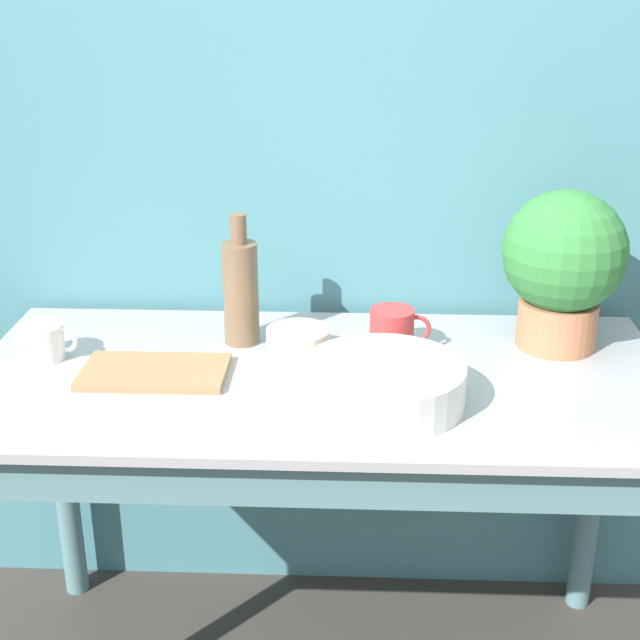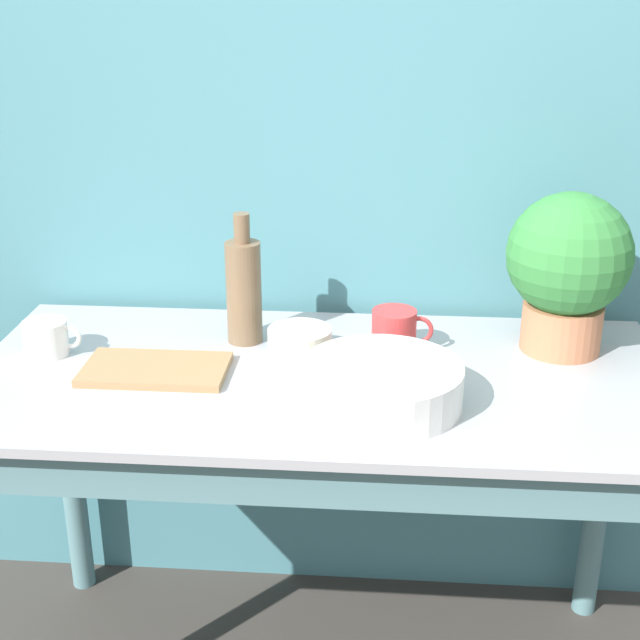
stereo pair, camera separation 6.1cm
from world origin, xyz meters
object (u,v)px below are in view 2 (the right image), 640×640
object	(u,v)px
bowl_small_cream	(300,343)
bowl_wash_large	(381,385)
tray_board	(156,369)
mug_red	(395,331)
mug_white	(47,338)
potted_plant	(568,265)
bottle_tall	(244,289)

from	to	relation	value
bowl_small_cream	bowl_wash_large	bearing A→B (deg)	-49.60
bowl_wash_large	tray_board	bearing A→B (deg)	167.39
mug_red	bowl_small_cream	xyz separation A→B (m)	(-0.20, -0.04, -0.02)
mug_white	bowl_wash_large	bearing A→B (deg)	-13.98
potted_plant	bowl_wash_large	world-z (taller)	potted_plant
potted_plant	bottle_tall	xyz separation A→B (m)	(-0.70, -0.01, -0.07)
mug_red	bowl_small_cream	bearing A→B (deg)	-167.63
potted_plant	tray_board	distance (m)	0.89
potted_plant	bowl_small_cream	bearing A→B (deg)	-171.24
bowl_small_cream	mug_red	bearing A→B (deg)	12.37
tray_board	bottle_tall	bearing A→B (deg)	49.27
bowl_small_cream	tray_board	distance (m)	0.31
potted_plant	mug_red	size ratio (longest dim) A/B	2.62
mug_white	bowl_small_cream	xyz separation A→B (m)	(0.55, 0.03, -0.01)
bowl_wash_large	mug_white	xyz separation A→B (m)	(-0.72, 0.18, -0.00)
bottle_tall	bowl_wash_large	bearing A→B (deg)	-43.13
mug_white	bottle_tall	bearing A→B (deg)	14.73
bottle_tall	bowl_small_cream	xyz separation A→B (m)	(0.13, -0.08, -0.09)
mug_white	tray_board	size ratio (longest dim) A/B	0.43
mug_white	mug_red	bearing A→B (deg)	5.54
mug_white	tray_board	world-z (taller)	mug_white
bowl_wash_large	bowl_small_cream	distance (m)	0.27
bottle_tall	mug_white	bearing A→B (deg)	-165.27
tray_board	bowl_wash_large	bearing A→B (deg)	-12.61
bottle_tall	mug_red	bearing A→B (deg)	-6.20
bottle_tall	bowl_small_cream	world-z (taller)	bottle_tall
bottle_tall	bowl_small_cream	distance (m)	0.18
tray_board	potted_plant	bearing A→B (deg)	12.57
bowl_wash_large	mug_red	world-z (taller)	mug_red
mug_red	potted_plant	bearing A→B (deg)	6.70
mug_red	tray_board	world-z (taller)	mug_red
bowl_wash_large	potted_plant	bearing A→B (deg)	37.28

